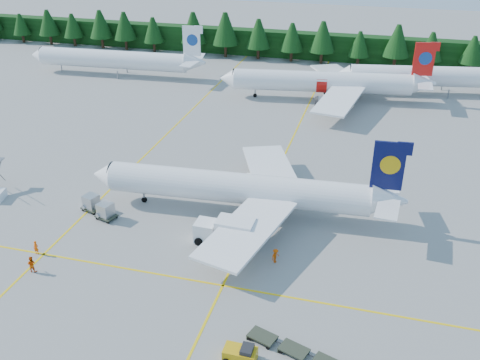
% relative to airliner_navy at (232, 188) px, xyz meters
% --- Properties ---
extents(ground, '(320.00, 320.00, 0.00)m').
position_rel_airliner_navy_xyz_m(ground, '(-2.92, -7.90, -3.22)').
color(ground, gray).
rests_on(ground, ground).
extents(taxi_stripe_a, '(0.25, 120.00, 0.01)m').
position_rel_airliner_navy_xyz_m(taxi_stripe_a, '(-16.92, 12.10, -3.22)').
color(taxi_stripe_a, yellow).
rests_on(taxi_stripe_a, ground).
extents(taxi_stripe_b, '(0.25, 120.00, 0.01)m').
position_rel_airliner_navy_xyz_m(taxi_stripe_b, '(3.08, 12.10, -3.22)').
color(taxi_stripe_b, yellow).
rests_on(taxi_stripe_b, ground).
extents(taxi_stripe_cross, '(80.00, 0.25, 0.01)m').
position_rel_airliner_navy_xyz_m(taxi_stripe_cross, '(-2.92, -13.90, -3.22)').
color(taxi_stripe_cross, yellow).
rests_on(taxi_stripe_cross, ground).
extents(treeline_hedge, '(220.00, 4.00, 6.00)m').
position_rel_airliner_navy_xyz_m(treeline_hedge, '(-2.92, 74.10, -0.22)').
color(treeline_hedge, black).
rests_on(treeline_hedge, ground).
extents(airliner_navy, '(36.87, 30.27, 10.72)m').
position_rel_airliner_navy_xyz_m(airliner_navy, '(0.00, 0.00, 0.00)').
color(airliner_navy, white).
rests_on(airliner_navy, ground).
extents(airliner_red, '(38.85, 31.75, 11.34)m').
position_rel_airliner_navy_xyz_m(airliner_red, '(4.18, 44.22, 0.19)').
color(airliner_red, white).
rests_on(airliner_red, ground).
extents(airliner_far_left, '(38.78, 5.84, 11.27)m').
position_rel_airliner_navy_xyz_m(airliner_far_left, '(-41.68, 48.61, 0.31)').
color(airliner_far_left, white).
rests_on(airliner_far_left, ground).
extents(airliner_far_right, '(38.90, 10.10, 11.39)m').
position_rel_airliner_navy_xyz_m(airliner_far_right, '(24.84, 53.44, 0.35)').
color(airliner_far_right, white).
rests_on(airliner_far_right, ground).
extents(service_truck, '(6.62, 2.59, 3.17)m').
position_rel_airliner_navy_xyz_m(service_truck, '(1.19, -6.84, -1.65)').
color(service_truck, white).
rests_on(service_truck, ground).
extents(baggage_tug, '(2.73, 1.48, 1.45)m').
position_rel_airliner_navy_xyz_m(baggage_tug, '(7.33, -22.72, -2.51)').
color(baggage_tug, '#CD9A0B').
rests_on(baggage_tug, ground).
extents(uld_pair, '(5.28, 3.64, 1.74)m').
position_rel_airliner_navy_xyz_m(uld_pair, '(-15.16, -4.97, -2.05)').
color(uld_pair, '#323728').
rests_on(uld_pair, ground).
extents(crew_a, '(0.58, 0.39, 1.59)m').
position_rel_airliner_navy_xyz_m(crew_a, '(-17.63, -14.04, -2.43)').
color(crew_a, '#FF5605').
rests_on(crew_a, ground).
extents(crew_b, '(0.95, 0.79, 1.78)m').
position_rel_airliner_navy_xyz_m(crew_b, '(-16.26, -16.81, -2.33)').
color(crew_b, '#D94B04').
rests_on(crew_b, ground).
extents(crew_c, '(0.72, 0.81, 1.64)m').
position_rel_airliner_navy_xyz_m(crew_c, '(7.26, -8.80, -2.40)').
color(crew_c, '#D54904').
rests_on(crew_c, ground).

